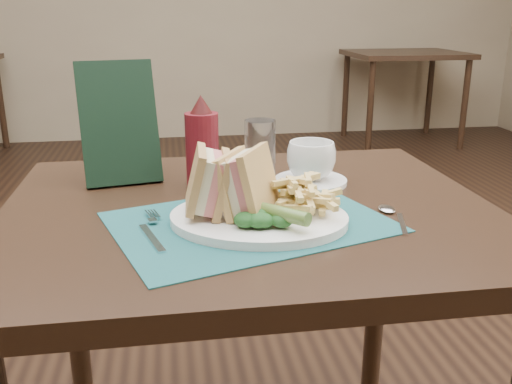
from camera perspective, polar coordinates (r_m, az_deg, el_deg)
The scene contains 18 objects.
floor at distance 1.85m, azimuth -2.96°, elevation -18.35°, with size 7.00×7.00×0.00m, color black.
wall_back at distance 5.11m, azimuth -7.18°, elevation 5.50°, with size 6.00×6.00×0.00m, color gray.
table_main at distance 1.23m, azimuth -0.64°, elevation -17.99°, with size 0.90×0.75×0.75m, color black, non-canonical shape.
table_bg_right at distance 4.96m, azimuth 14.42°, elevation 9.11°, with size 0.90×0.75×0.75m, color black, non-canonical shape.
placemat at distance 0.97m, azimuth -0.65°, elevation -3.03°, with size 0.45×0.32×0.00m, color #184C4D.
plate at distance 0.96m, azimuth 0.28°, elevation -2.67°, with size 0.30×0.24×0.01m, color white, non-canonical shape.
sandwich_half_a at distance 0.95m, azimuth -6.05°, elevation 1.03°, with size 0.06×0.11×0.10m, color tan, non-canonical shape.
sandwich_half_b at distance 0.95m, azimuth -2.03°, elevation 1.19°, with size 0.06×0.11×0.10m, color tan, non-canonical shape.
kale_garnish at distance 0.91m, azimuth 0.67°, elevation -2.60°, with size 0.11×0.08×0.03m, color #153B18, non-canonical shape.
pickle_spear at distance 0.90m, azimuth 2.09°, elevation -2.06°, with size 0.02×0.02×0.12m, color #446125.
fries_pile at distance 0.97m, azimuth 4.45°, elevation -0.08°, with size 0.18×0.20×0.06m, color #DABE6D, non-canonical shape.
fork at distance 0.94m, azimuth -10.37°, elevation -3.61°, with size 0.03×0.17×0.01m, color silver, non-canonical shape.
spoon at distance 1.01m, azimuth 13.87°, elevation -2.45°, with size 0.03×0.15×0.01m, color silver, non-canonical shape.
saucer at distance 1.19m, azimuth 5.47°, elevation 1.09°, with size 0.15×0.15×0.01m, color white.
coffee_cup at distance 1.17m, azimuth 5.53°, elevation 3.16°, with size 0.10×0.10×0.08m, color white.
drinking_glass at distance 1.18m, azimuth 0.40°, elevation 4.08°, with size 0.06×0.06×0.13m, color white.
ketchup_bottle at distance 1.15m, azimuth -5.42°, elevation 5.06°, with size 0.07×0.07×0.19m, color #530E15, non-canonical shape.
check_presenter at distance 1.20m, azimuth -13.54°, elevation 6.73°, with size 0.15×0.02×0.25m, color black.
Camera 1 is at (-0.14, -1.49, 1.10)m, focal length 40.00 mm.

